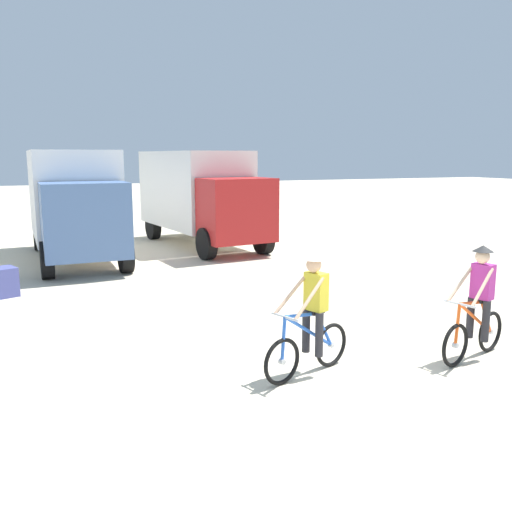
{
  "coord_description": "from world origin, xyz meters",
  "views": [
    {
      "loc": [
        -4.31,
        -6.16,
        3.18
      ],
      "look_at": [
        0.22,
        4.47,
        1.1
      ],
      "focal_mm": 39.07,
      "sensor_mm": 36.0,
      "label": 1
    }
  ],
  "objects": [
    {
      "name": "ground_plane",
      "position": [
        0.0,
        0.0,
        0.0
      ],
      "size": [
        120.0,
        120.0,
        0.0
      ],
      "primitive_type": "plane",
      "color": "beige"
    },
    {
      "name": "box_truck_avon_van",
      "position": [
        -2.74,
        11.86,
        1.87
      ],
      "size": [
        2.43,
        6.76,
        3.35
      ],
      "color": "white",
      "rests_on": "ground"
    },
    {
      "name": "box_truck_white_box",
      "position": [
        1.67,
        12.94,
        1.87
      ],
      "size": [
        3.07,
        6.96,
        3.35
      ],
      "color": "white",
      "rests_on": "ground"
    },
    {
      "name": "cyclist_orange_shirt",
      "position": [
        -0.52,
        0.7,
        0.85
      ],
      "size": [
        1.66,
        0.71,
        1.82
      ],
      "color": "black",
      "rests_on": "ground"
    },
    {
      "name": "cyclist_cowboy_hat",
      "position": [
        2.21,
        0.26,
        0.85
      ],
      "size": [
        1.68,
        0.66,
        1.82
      ],
      "color": "black",
      "rests_on": "ground"
    },
    {
      "name": "supply_crate",
      "position": [
        -4.8,
        7.52,
        0.34
      ],
      "size": [
        0.76,
        0.73,
        0.67
      ],
      "primitive_type": "cube",
      "rotation": [
        0.0,
        0.0,
        1.93
      ],
      "color": "#4C5199",
      "rests_on": "ground"
    }
  ]
}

